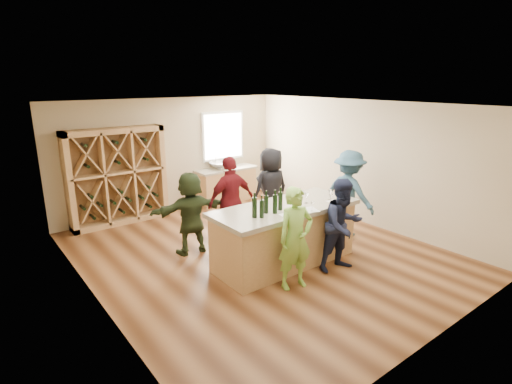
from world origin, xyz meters
TOP-DOWN VIEW (x-y plane):
  - floor at (0.00, 0.00)m, footprint 6.00×7.00m
  - ceiling at (0.00, 0.00)m, footprint 6.00×7.00m
  - wall_back at (0.00, 3.55)m, footprint 6.00×0.10m
  - wall_front at (0.00, -3.55)m, footprint 6.00×0.10m
  - wall_left at (-3.05, 0.00)m, footprint 0.10×7.00m
  - wall_right at (3.05, 0.00)m, footprint 0.10×7.00m
  - window_frame at (1.50, 3.47)m, footprint 1.30×0.06m
  - window_pane at (1.50, 3.44)m, footprint 1.18×0.01m
  - wine_rack at (-1.50, 3.27)m, footprint 2.20×0.45m
  - back_counter_base at (1.40, 3.20)m, footprint 1.60×0.58m
  - back_counter_top at (1.40, 3.20)m, footprint 1.70×0.62m
  - sink at (1.20, 3.20)m, footprint 0.54×0.54m
  - faucet at (1.20, 3.38)m, footprint 0.02×0.02m
  - tasting_counter_base at (0.11, -0.63)m, footprint 2.60×1.00m
  - tasting_counter_top at (0.11, -0.63)m, footprint 2.72×1.12m
  - wine_bottle_a at (-0.69, -0.77)m, footprint 0.10×0.10m
  - wine_bottle_b at (-0.60, -0.86)m, footprint 0.08×0.08m
  - wine_bottle_c at (-0.40, -0.72)m, footprint 0.09×0.09m
  - wine_bottle_d at (-0.30, -0.83)m, footprint 0.10×0.10m
  - wine_bottle_e at (-0.10, -0.74)m, footprint 0.10×0.10m
  - wine_glass_a at (-0.14, -1.11)m, footprint 0.07×0.07m
  - wine_glass_b at (0.27, -1.13)m, footprint 0.06×0.06m
  - wine_glass_c at (0.79, -1.07)m, footprint 0.10×0.10m
  - wine_glass_d at (0.52, -0.74)m, footprint 0.08×0.08m
  - wine_glass_e at (1.00, -0.86)m, footprint 0.09×0.09m
  - tasting_menu_a at (-0.19, -1.08)m, footprint 0.28×0.36m
  - tasting_menu_b at (0.31, -1.05)m, footprint 0.31×0.36m
  - tasting_menu_c at (0.98, -1.03)m, footprint 0.25×0.33m
  - person_near_left at (-0.35, -1.39)m, footprint 0.68×0.55m
  - person_near_right at (0.71, -1.44)m, footprint 0.85×0.54m
  - person_server at (2.07, -0.43)m, footprint 0.65×1.23m
  - person_far_mid at (-0.15, 0.69)m, footprint 1.06×0.56m
  - person_far_right at (0.98, 0.81)m, footprint 0.90×0.60m
  - person_far_left at (-1.00, 0.80)m, footprint 1.53×0.71m
  - wine_bottle_f at (0.16, -0.93)m, footprint 0.07×0.07m

SIDE VIEW (x-z plane):
  - floor at x=0.00m, z-range -0.10..0.00m
  - back_counter_base at x=1.40m, z-range 0.00..0.86m
  - tasting_counter_base at x=0.11m, z-range 0.00..1.00m
  - person_far_left at x=-1.00m, z-range 0.00..1.59m
  - person_near_right at x=0.71m, z-range 0.00..1.64m
  - person_near_left at x=-0.35m, z-range 0.00..1.66m
  - back_counter_top at x=1.40m, z-range 0.86..0.92m
  - person_far_mid at x=-0.15m, z-range 0.00..1.80m
  - person_far_right at x=0.98m, z-range 0.00..1.83m
  - person_server at x=2.07m, z-range 0.00..1.83m
  - sink at x=1.20m, z-range 0.92..1.11m
  - tasting_counter_top at x=0.11m, z-range 1.00..1.08m
  - faucet at x=1.20m, z-range 0.92..1.22m
  - tasting_menu_a at x=-0.19m, z-range 1.08..1.08m
  - tasting_menu_b at x=0.31m, z-range 1.08..1.08m
  - tasting_menu_c at x=0.98m, z-range 1.08..1.08m
  - wine_rack at x=-1.50m, z-range 0.00..2.20m
  - wine_glass_b at x=0.27m, z-range 1.08..1.24m
  - wine_glass_a at x=-0.14m, z-range 1.08..1.25m
  - wine_glass_d at x=0.52m, z-range 1.08..1.27m
  - wine_glass_e at x=1.00m, z-range 1.08..1.28m
  - wine_glass_c at x=0.79m, z-range 1.08..1.28m
  - wine_bottle_b at x=-0.60m, z-range 1.08..1.37m
  - wine_bottle_f at x=0.16m, z-range 1.08..1.38m
  - wine_bottle_c at x=-0.40m, z-range 1.08..1.39m
  - wine_bottle_e at x=-0.10m, z-range 1.08..1.40m
  - wine_bottle_d at x=-0.30m, z-range 1.08..1.40m
  - wine_bottle_a at x=-0.69m, z-range 1.08..1.41m
  - wall_back at x=0.00m, z-range 0.00..2.80m
  - wall_front at x=0.00m, z-range 0.00..2.80m
  - wall_left at x=-3.05m, z-range 0.00..2.80m
  - wall_right at x=3.05m, z-range 0.00..2.80m
  - window_frame at x=1.50m, z-range 1.10..2.40m
  - window_pane at x=1.50m, z-range 1.16..2.34m
  - ceiling at x=0.00m, z-range 2.80..2.90m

